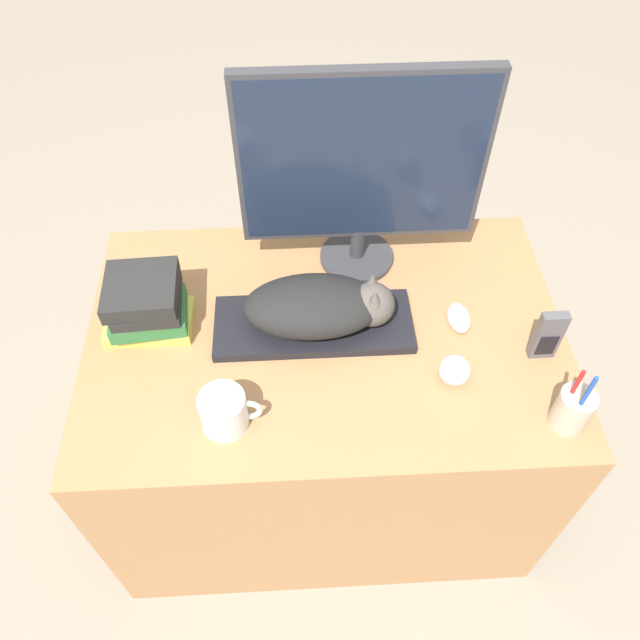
{
  "coord_description": "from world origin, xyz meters",
  "views": [
    {
      "loc": [
        -0.06,
        -0.54,
        1.88
      ],
      "look_at": [
        -0.01,
        0.36,
        0.78
      ],
      "focal_mm": 35.0,
      "sensor_mm": 36.0,
      "label": 1
    }
  ],
  "objects_px": {
    "phone": "(548,336)",
    "pen_cup": "(573,409)",
    "cat": "(323,305)",
    "keyboard": "(313,325)",
    "baseball": "(455,370)",
    "monitor": "(362,167)",
    "coffee_mug": "(225,411)",
    "computer_mouse": "(459,318)",
    "book_stack": "(146,306)"
  },
  "relations": [
    {
      "from": "phone",
      "to": "pen_cup",
      "type": "bearing_deg",
      "value": -88.44
    },
    {
      "from": "cat",
      "to": "phone",
      "type": "relative_size",
      "value": 2.5
    },
    {
      "from": "keyboard",
      "to": "baseball",
      "type": "relative_size",
      "value": 6.8
    },
    {
      "from": "monitor",
      "to": "pen_cup",
      "type": "relative_size",
      "value": 2.97
    },
    {
      "from": "monitor",
      "to": "coffee_mug",
      "type": "distance_m",
      "value": 0.62
    },
    {
      "from": "pen_cup",
      "to": "monitor",
      "type": "bearing_deg",
      "value": 128.03
    },
    {
      "from": "cat",
      "to": "monitor",
      "type": "xyz_separation_m",
      "value": [
        0.1,
        0.22,
        0.21
      ]
    },
    {
      "from": "computer_mouse",
      "to": "baseball",
      "type": "xyz_separation_m",
      "value": [
        -0.04,
        -0.16,
        0.02
      ]
    },
    {
      "from": "monitor",
      "to": "computer_mouse",
      "type": "distance_m",
      "value": 0.42
    },
    {
      "from": "cat",
      "to": "computer_mouse",
      "type": "relative_size",
      "value": 3.83
    },
    {
      "from": "cat",
      "to": "coffee_mug",
      "type": "xyz_separation_m",
      "value": [
        -0.22,
        -0.25,
        -0.03
      ]
    },
    {
      "from": "baseball",
      "to": "cat",
      "type": "bearing_deg",
      "value": 149.7
    },
    {
      "from": "cat",
      "to": "phone",
      "type": "distance_m",
      "value": 0.51
    },
    {
      "from": "keyboard",
      "to": "coffee_mug",
      "type": "bearing_deg",
      "value": -128.1
    },
    {
      "from": "cat",
      "to": "computer_mouse",
      "type": "distance_m",
      "value": 0.33
    },
    {
      "from": "coffee_mug",
      "to": "phone",
      "type": "xyz_separation_m",
      "value": [
        0.71,
        0.14,
        0.02
      ]
    },
    {
      "from": "computer_mouse",
      "to": "pen_cup",
      "type": "xyz_separation_m",
      "value": [
        0.17,
        -0.29,
        0.04
      ]
    },
    {
      "from": "pen_cup",
      "to": "phone",
      "type": "xyz_separation_m",
      "value": [
        -0.0,
        0.18,
        0.02
      ]
    },
    {
      "from": "keyboard",
      "to": "phone",
      "type": "height_order",
      "value": "phone"
    },
    {
      "from": "monitor",
      "to": "coffee_mug",
      "type": "bearing_deg",
      "value": -123.99
    },
    {
      "from": "computer_mouse",
      "to": "phone",
      "type": "height_order",
      "value": "phone"
    },
    {
      "from": "keyboard",
      "to": "cat",
      "type": "bearing_deg",
      "value": 0.0
    },
    {
      "from": "cat",
      "to": "baseball",
      "type": "bearing_deg",
      "value": -30.3
    },
    {
      "from": "cat",
      "to": "baseball",
      "type": "xyz_separation_m",
      "value": [
        0.28,
        -0.16,
        -0.05
      ]
    },
    {
      "from": "monitor",
      "to": "pen_cup",
      "type": "height_order",
      "value": "monitor"
    },
    {
      "from": "computer_mouse",
      "to": "coffee_mug",
      "type": "relative_size",
      "value": 0.7
    },
    {
      "from": "coffee_mug",
      "to": "pen_cup",
      "type": "distance_m",
      "value": 0.72
    },
    {
      "from": "monitor",
      "to": "book_stack",
      "type": "distance_m",
      "value": 0.59
    },
    {
      "from": "cat",
      "to": "coffee_mug",
      "type": "relative_size",
      "value": 2.68
    },
    {
      "from": "monitor",
      "to": "book_stack",
      "type": "bearing_deg",
      "value": -159.07
    },
    {
      "from": "pen_cup",
      "to": "book_stack",
      "type": "bearing_deg",
      "value": 160.83
    },
    {
      "from": "keyboard",
      "to": "pen_cup",
      "type": "distance_m",
      "value": 0.6
    },
    {
      "from": "cat",
      "to": "pen_cup",
      "type": "distance_m",
      "value": 0.58
    },
    {
      "from": "baseball",
      "to": "computer_mouse",
      "type": "bearing_deg",
      "value": 74.75
    },
    {
      "from": "pen_cup",
      "to": "phone",
      "type": "relative_size",
      "value": 1.37
    },
    {
      "from": "keyboard",
      "to": "book_stack",
      "type": "distance_m",
      "value": 0.39
    },
    {
      "from": "baseball",
      "to": "book_stack",
      "type": "xyz_separation_m",
      "value": [
        -0.69,
        0.19,
        0.04
      ]
    },
    {
      "from": "coffee_mug",
      "to": "book_stack",
      "type": "bearing_deg",
      "value": 124.32
    },
    {
      "from": "cat",
      "to": "monitor",
      "type": "height_order",
      "value": "monitor"
    },
    {
      "from": "cat",
      "to": "book_stack",
      "type": "xyz_separation_m",
      "value": [
        -0.41,
        0.03,
        -0.01
      ]
    },
    {
      "from": "cat",
      "to": "phone",
      "type": "bearing_deg",
      "value": -12.14
    },
    {
      "from": "pen_cup",
      "to": "phone",
      "type": "bearing_deg",
      "value": 91.56
    },
    {
      "from": "book_stack",
      "to": "phone",
      "type": "bearing_deg",
      "value": -8.59
    },
    {
      "from": "baseball",
      "to": "phone",
      "type": "relative_size",
      "value": 0.49
    },
    {
      "from": "cat",
      "to": "book_stack",
      "type": "relative_size",
      "value": 1.72
    },
    {
      "from": "book_stack",
      "to": "keyboard",
      "type": "bearing_deg",
      "value": -4.43
    },
    {
      "from": "book_stack",
      "to": "coffee_mug",
      "type": "bearing_deg",
      "value": -55.68
    },
    {
      "from": "coffee_mug",
      "to": "baseball",
      "type": "xyz_separation_m",
      "value": [
        0.5,
        0.08,
        -0.01
      ]
    },
    {
      "from": "keyboard",
      "to": "monitor",
      "type": "distance_m",
      "value": 0.38
    },
    {
      "from": "cat",
      "to": "phone",
      "type": "xyz_separation_m",
      "value": [
        0.5,
        -0.11,
        -0.01
      ]
    }
  ]
}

